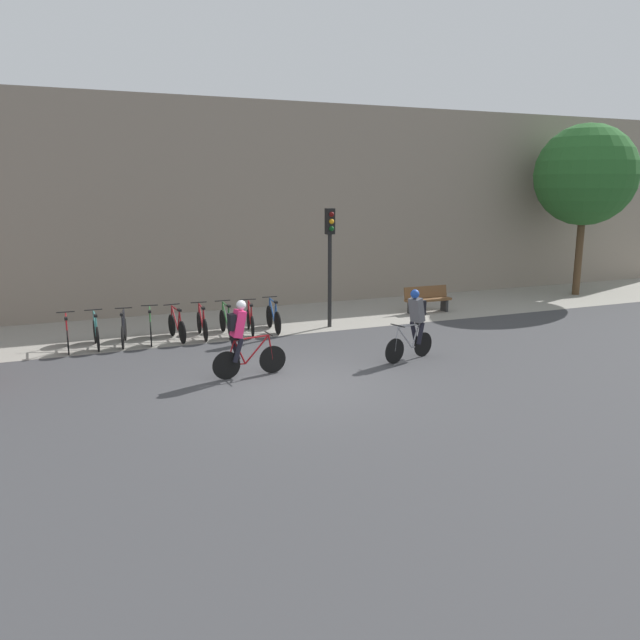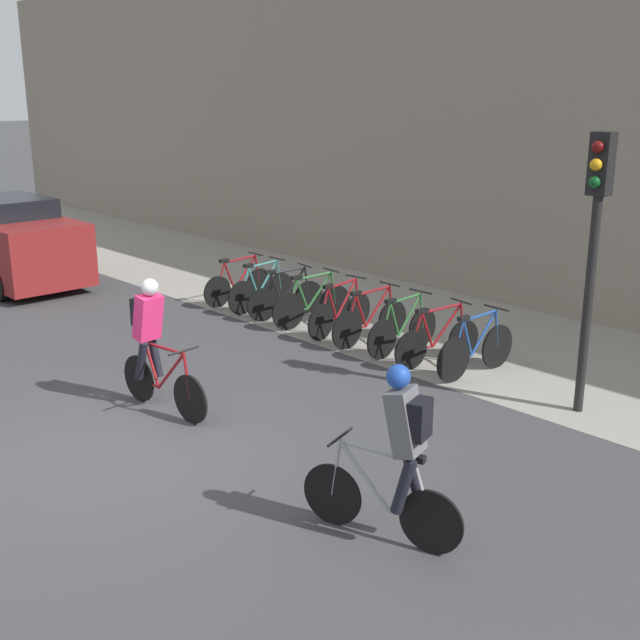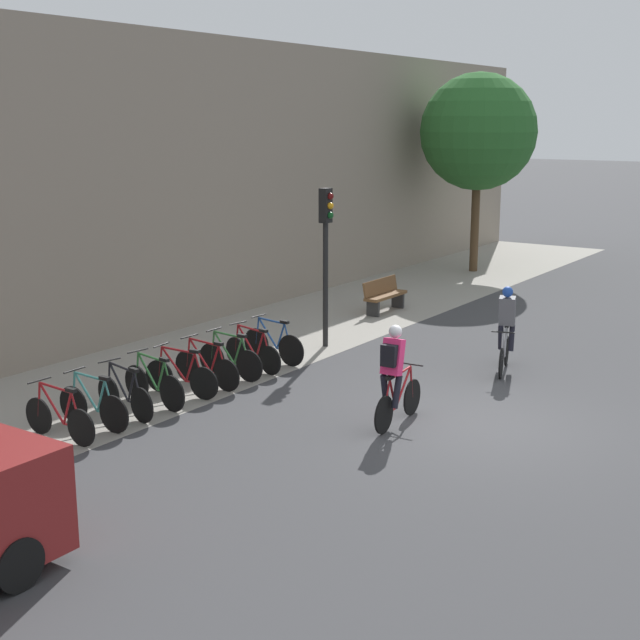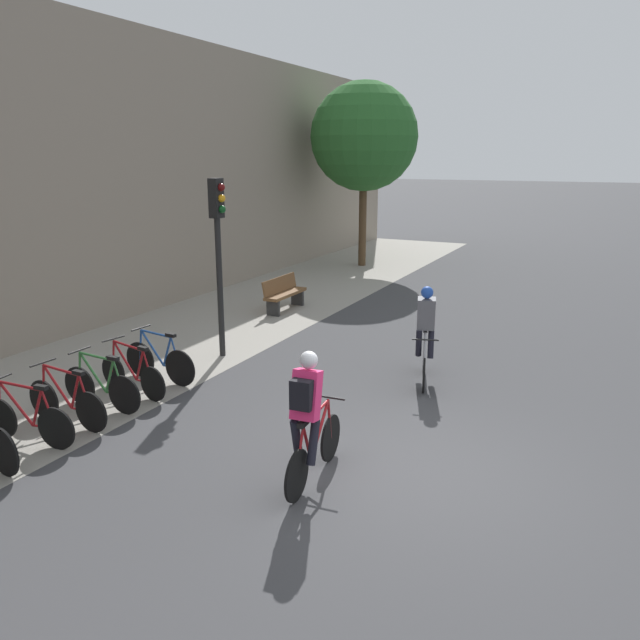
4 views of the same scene
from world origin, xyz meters
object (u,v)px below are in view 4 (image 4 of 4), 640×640
Objects in this scene: parked_bike_5 at (67,401)px; parked_bike_7 at (132,373)px; parked_bike_4 at (27,419)px; bench at (284,293)px; traffic_light_pole at (218,235)px; parked_bike_6 at (101,386)px; parked_bike_8 at (160,360)px; cyclist_pink at (309,416)px; cyclist_grey at (425,330)px.

parked_bike_7 is at bearing -0.03° from parked_bike_5.
bench is (8.57, 0.63, 0.08)m from parked_bike_4.
traffic_light_pole reaches higher than bench.
parked_bike_5 is 1.01× the size of bench.
parked_bike_5 is 1.42m from parked_bike_7.
parked_bike_8 reaches higher than parked_bike_6.
traffic_light_pole reaches higher than cyclist_pink.
parked_bike_8 reaches higher than bench.
parked_bike_5 is 1.02× the size of parked_bike_8.
cyclist_grey is 1.06× the size of bench.
parked_bike_6 is 0.71m from parked_bike_7.
cyclist_grey is 1.06× the size of parked_bike_4.
bench is at bearing 11.18° from traffic_light_pole.
parked_bike_4 is 5.06m from traffic_light_pole.
parked_bike_7 is 0.71m from parked_bike_8.
cyclist_pink is 4.17m from parked_bike_5.
parked_bike_7 is at bearing 124.69° from cyclist_grey.
cyclist_pink reaches higher than bench.
cyclist_pink is 9.20m from bench.
bench is at bearing 4.60° from parked_bike_5.
parked_bike_6 is at bearing 0.04° from parked_bike_4.
parked_bike_8 is (-2.25, 4.28, -0.55)m from cyclist_grey.
traffic_light_pole reaches higher than parked_bike_4.
parked_bike_4 is at bearing 139.98° from cyclist_grey.
cyclist_grey reaches higher than parked_bike_4.
parked_bike_5 is (-0.01, 4.13, -0.56)m from cyclist_pink.
cyclist_pink is 4.40m from parked_bike_7.
parked_bike_7 is 3.25m from traffic_light_pole.
bench is at bearing 4.22° from parked_bike_4.
parked_bike_4 is (-0.72, 4.13, -0.56)m from cyclist_pink.
parked_bike_6 is at bearing -174.95° from bench.
traffic_light_pole is at bearing -168.82° from bench.
parked_bike_4 is (-5.09, 4.28, -0.56)m from cyclist_grey.
parked_bike_4 is 1.00× the size of parked_bike_7.
parked_bike_5 is at bearing 90.11° from cyclist_pink.
cyclist_grey is 1.06× the size of parked_bike_7.
traffic_light_pole is (4.61, -0.15, 2.10)m from parked_bike_4.
parked_bike_8 reaches higher than parked_bike_4.
cyclist_pink is 1.07× the size of parked_bike_8.
cyclist_pink is 4.23m from parked_bike_6.
parked_bike_8 is 0.46× the size of traffic_light_pole.
parked_bike_6 is 3.81m from traffic_light_pole.
parked_bike_4 is at bearing 179.98° from parked_bike_7.
cyclist_pink reaches higher than parked_bike_4.
cyclist_pink is 4.38m from cyclist_grey.
parked_bike_5 is 0.71m from parked_bike_6.
parked_bike_6 reaches higher than parked_bike_7.
cyclist_grey reaches higher than parked_bike_7.
traffic_light_pole is (1.76, -0.15, 2.08)m from parked_bike_8.
parked_bike_7 is (0.71, -0.00, -0.01)m from parked_bike_6.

